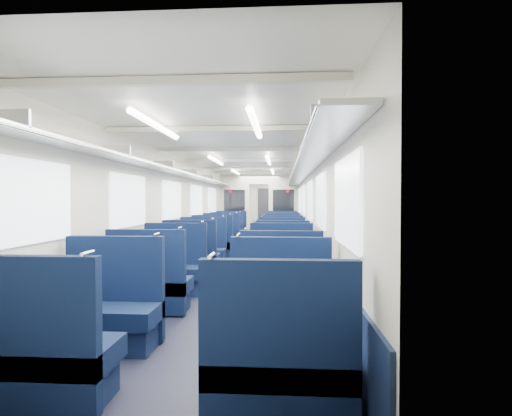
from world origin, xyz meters
The scene contains 33 objects.
floor centered at (0.00, 0.00, 0.00)m, with size 2.80×18.00×0.01m, color black.
ceiling centered at (0.00, 0.00, 2.35)m, with size 2.80×18.00×0.01m, color silver.
wall_left centered at (-1.40, 0.00, 1.18)m, with size 0.02×18.00×2.35m, color beige.
dado_left centered at (-1.39, 0.00, 0.35)m, with size 0.03×17.90×0.70m, color #0F1A34.
wall_right centered at (1.40, 0.00, 1.18)m, with size 0.02×18.00×2.35m, color beige.
dado_right centered at (1.39, 0.00, 0.35)m, with size 0.03×17.90×0.70m, color #0F1A34.
wall_far centered at (0.00, 9.00, 1.18)m, with size 2.80×0.02×2.35m, color beige.
luggage_rack_left centered at (-1.21, 0.00, 1.97)m, with size 0.36×17.40×0.18m.
luggage_rack_right centered at (1.21, 0.00, 1.97)m, with size 0.36×17.40×0.18m.
windows centered at (0.00, -0.46, 1.42)m, with size 2.78×15.60×0.75m.
ceiling_fittings centered at (0.00, -0.26, 2.29)m, with size 2.70×16.06×0.11m.
end_door centered at (0.00, 8.94, 1.00)m, with size 0.75×0.06×2.00m, color black.
bulkhead centered at (0.00, 3.45, 1.23)m, with size 2.80×0.10×2.35m.
seat_0 centered at (-0.83, -8.26, 0.34)m, with size 0.99×0.54×1.10m.
seat_1 centered at (0.83, -8.33, 0.34)m, with size 0.99×0.54×1.10m.
seat_2 centered at (-0.83, -7.13, 0.34)m, with size 0.99×0.54×1.10m.
seat_3 centered at (0.83, -7.12, 0.34)m, with size 0.99×0.54×1.10m.
seat_4 centered at (-0.83, -5.95, 0.34)m, with size 0.99×0.54×1.10m.
seat_5 centered at (0.83, -6.04, 0.34)m, with size 0.99×0.54×1.10m.
seat_6 centered at (-0.83, -4.83, 0.34)m, with size 0.99×0.54×1.10m.
seat_7 centered at (0.83, -4.71, 0.34)m, with size 0.99×0.54×1.10m.
seat_8 centered at (-0.83, -3.63, 0.34)m, with size 0.99×0.54×1.10m.
seat_9 centered at (0.83, -3.69, 0.34)m, with size 0.99×0.54×1.10m.
seat_10 centered at (-0.83, -2.62, 0.34)m, with size 0.99×0.54×1.10m.
seat_11 centered at (0.83, -2.62, 0.34)m, with size 0.99×0.54×1.10m.
seat_12 centered at (-0.83, -1.28, 0.34)m, with size 0.99×0.54×1.10m.
seat_13 centered at (0.83, -1.34, 0.34)m, with size 0.99×0.54×1.10m.
seat_14 centered at (-0.83, -0.16, 0.34)m, with size 0.99×0.54×1.10m.
seat_15 centered at (0.83, -0.26, 0.34)m, with size 0.99×0.54×1.10m.
seat_16 centered at (-0.83, 1.03, 0.34)m, with size 0.99×0.54×1.10m.
seat_17 centered at (0.83, 0.93, 0.34)m, with size 0.99×0.54×1.10m.
seat_18 centered at (-0.83, 2.06, 0.34)m, with size 0.99×0.54×1.10m.
seat_19 centered at (0.83, 1.98, 0.34)m, with size 0.99×0.54×1.10m.
Camera 1 is at (0.85, -10.92, 1.44)m, focal length 28.21 mm.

